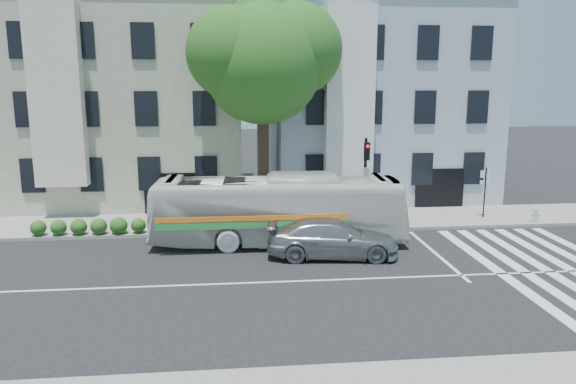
{
  "coord_description": "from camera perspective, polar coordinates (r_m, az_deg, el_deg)",
  "views": [
    {
      "loc": [
        -1.54,
        -18.15,
        6.83
      ],
      "look_at": [
        0.7,
        3.65,
        2.4
      ],
      "focal_mm": 35.0,
      "sensor_mm": 36.0,
      "label": 1
    }
  ],
  "objects": [
    {
      "name": "hedge",
      "position": [
        25.59,
        -14.95,
        -3.29
      ],
      "size": [
        8.52,
        1.11,
        0.7
      ],
      "primitive_type": null,
      "rotation": [
        0.0,
        0.0,
        -0.03
      ],
      "color": "#2C581C",
      "rests_on": "sidewalk_far"
    },
    {
      "name": "sedan",
      "position": [
        21.97,
        4.55,
        -4.7
      ],
      "size": [
        2.62,
        5.29,
        1.48
      ],
      "primitive_type": "imported",
      "rotation": [
        0.0,
        0.0,
        1.46
      ],
      "color": "#A1A5A8",
      "rests_on": "ground"
    },
    {
      "name": "bus",
      "position": [
        23.39,
        -1.0,
        -1.82
      ],
      "size": [
        3.02,
        10.67,
        2.94
      ],
      "primitive_type": "imported",
      "rotation": [
        0.0,
        0.0,
        1.52
      ],
      "color": "silver",
      "rests_on": "ground"
    },
    {
      "name": "ground",
      "position": [
        19.46,
        -0.96,
        -9.13
      ],
      "size": [
        120.0,
        120.0,
        0.0
      ],
      "primitive_type": "plane",
      "color": "black",
      "rests_on": "ground"
    },
    {
      "name": "fire_hydrant",
      "position": [
        29.02,
        23.85,
        -2.11
      ],
      "size": [
        0.42,
        0.29,
        0.74
      ],
      "rotation": [
        0.0,
        0.0,
        -0.42
      ],
      "color": "beige",
      "rests_on": "sidewalk_far"
    },
    {
      "name": "street_tree",
      "position": [
        26.95,
        -2.52,
        13.55
      ],
      "size": [
        7.3,
        5.9,
        11.1
      ],
      "color": "#2D2116",
      "rests_on": "ground"
    },
    {
      "name": "building_right",
      "position": [
        34.26,
        8.69,
        9.08
      ],
      "size": [
        12.0,
        10.0,
        11.0
      ],
      "primitive_type": "cube",
      "color": "#9AA7B7",
      "rests_on": "ground"
    },
    {
      "name": "sidewalk_far",
      "position": [
        27.05,
        -2.41,
        -3.04
      ],
      "size": [
        80.0,
        4.0,
        0.15
      ],
      "primitive_type": "cube",
      "color": "gray",
      "rests_on": "ground"
    },
    {
      "name": "traffic_signal",
      "position": [
        26.64,
        7.91,
        2.31
      ],
      "size": [
        0.41,
        0.53,
        4.11
      ],
      "rotation": [
        0.0,
        0.0,
        -0.37
      ],
      "color": "black",
      "rests_on": "ground"
    },
    {
      "name": "far_sign_pole",
      "position": [
        28.95,
        19.36,
        0.62
      ],
      "size": [
        0.45,
        0.16,
        2.48
      ],
      "rotation": [
        0.0,
        0.0,
        -0.04
      ],
      "color": "black",
      "rests_on": "sidewalk_far"
    },
    {
      "name": "building_left",
      "position": [
        33.62,
        -15.38,
        8.76
      ],
      "size": [
        12.0,
        10.0,
        11.0
      ],
      "primitive_type": "cube",
      "color": "#989D84",
      "rests_on": "ground"
    }
  ]
}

